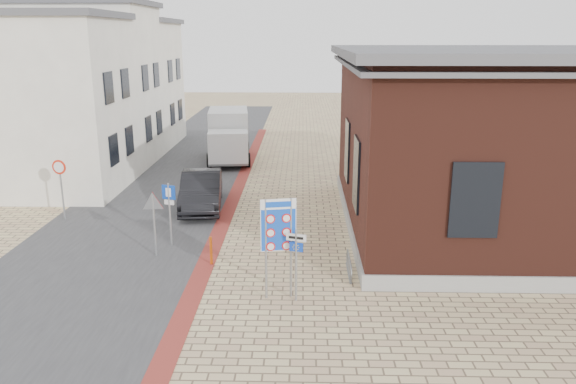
% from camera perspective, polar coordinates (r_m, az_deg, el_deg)
% --- Properties ---
extents(ground, '(120.00, 120.00, 0.00)m').
position_cam_1_polar(ground, '(15.98, -2.86, -11.36)').
color(ground, tan).
rests_on(ground, ground).
extents(road_strip, '(7.00, 60.00, 0.02)m').
position_cam_1_polar(road_strip, '(30.81, -11.04, 1.76)').
color(road_strip, '#38383A').
rests_on(road_strip, ground).
extents(curb_strip, '(0.60, 40.00, 0.02)m').
position_cam_1_polar(curb_strip, '(25.45, -5.69, -0.95)').
color(curb_strip, maroon).
rests_on(curb_strip, ground).
extents(brick_building, '(13.00, 13.00, 6.80)m').
position_cam_1_polar(brick_building, '(22.91, 21.57, 5.09)').
color(brick_building, gray).
rests_on(brick_building, ground).
extents(townhouse_near, '(7.40, 6.40, 8.30)m').
position_cam_1_polar(townhouse_near, '(29.04, -23.51, 8.27)').
color(townhouse_near, silver).
rests_on(townhouse_near, ground).
extents(townhouse_mid, '(7.40, 6.40, 9.10)m').
position_cam_1_polar(townhouse_mid, '(34.51, -19.46, 10.32)').
color(townhouse_mid, silver).
rests_on(townhouse_mid, ground).
extents(townhouse_far, '(7.40, 6.40, 8.30)m').
position_cam_1_polar(townhouse_far, '(40.20, -16.40, 10.63)').
color(townhouse_far, silver).
rests_on(townhouse_far, ground).
extents(bike_rack, '(0.08, 1.80, 0.60)m').
position_cam_1_polar(bike_rack, '(17.89, 6.23, -7.46)').
color(bike_rack, slate).
rests_on(bike_rack, ground).
extents(sedan, '(2.20, 4.93, 1.57)m').
position_cam_1_polar(sedan, '(24.53, -8.79, 0.18)').
color(sedan, black).
rests_on(sedan, ground).
extents(box_truck, '(2.91, 5.88, 2.96)m').
position_cam_1_polar(box_truck, '(33.55, -6.06, 5.74)').
color(box_truck, slate).
rests_on(box_truck, ground).
extents(border_sign, '(0.99, 0.23, 2.94)m').
position_cam_1_polar(border_sign, '(15.58, -0.99, -3.60)').
color(border_sign, gray).
rests_on(border_sign, ground).
extents(essen_sign, '(0.56, 0.20, 2.12)m').
position_cam_1_polar(essen_sign, '(15.64, 0.83, -6.41)').
color(essen_sign, gray).
rests_on(essen_sign, ground).
extents(parking_sign, '(0.50, 0.19, 2.30)m').
position_cam_1_polar(parking_sign, '(20.09, -11.97, -1.19)').
color(parking_sign, gray).
rests_on(parking_sign, ground).
extents(yield_sign, '(0.79, 0.16, 2.21)m').
position_cam_1_polar(yield_sign, '(19.20, -13.53, -1.69)').
color(yield_sign, gray).
rests_on(yield_sign, ground).
extents(speed_sign, '(0.59, 0.12, 2.50)m').
position_cam_1_polar(speed_sign, '(24.18, -22.09, 1.17)').
color(speed_sign, gray).
rests_on(speed_sign, ground).
extents(bollard, '(0.11, 0.11, 0.96)m').
position_cam_1_polar(bollard, '(18.53, -7.82, -5.94)').
color(bollard, '#E2580B').
rests_on(bollard, ground).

